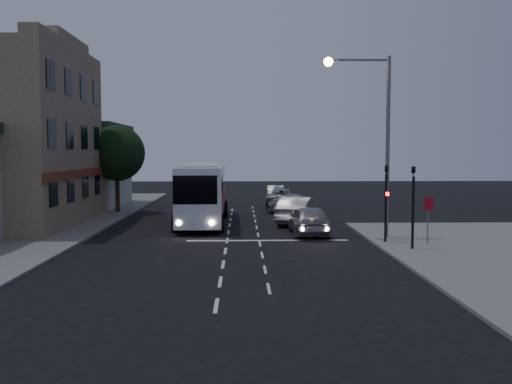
{
  "coord_description": "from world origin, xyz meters",
  "views": [
    {
      "loc": [
        0.74,
        -26.04,
        4.38
      ],
      "look_at": [
        1.52,
        5.18,
        2.2
      ],
      "focal_mm": 40.0,
      "sensor_mm": 36.0,
      "label": 1
    }
  ],
  "objects_px": {
    "car_sedan_b": "(289,205)",
    "regulatory_sign": "(428,213)",
    "streetlight": "(375,125)",
    "traffic_signal_main": "(386,194)",
    "tour_bus": "(203,191)",
    "car_extra": "(275,193)",
    "car_suv": "(309,220)",
    "car_sedan_a": "(298,210)",
    "car_sedan_c": "(281,198)",
    "street_tree": "(117,151)",
    "traffic_signal_side": "(413,197)"
  },
  "relations": [
    {
      "from": "car_sedan_b",
      "to": "regulatory_sign",
      "type": "xyz_separation_m",
      "value": [
        5.26,
        -13.65,
        0.86
      ]
    },
    {
      "from": "car_sedan_b",
      "to": "regulatory_sign",
      "type": "distance_m",
      "value": 14.66
    },
    {
      "from": "car_sedan_b",
      "to": "regulatory_sign",
      "type": "height_order",
      "value": "regulatory_sign"
    },
    {
      "from": "traffic_signal_main",
      "to": "street_tree",
      "type": "relative_size",
      "value": 0.66
    },
    {
      "from": "car_extra",
      "to": "car_sedan_c",
      "type": "bearing_deg",
      "value": 91.66
    },
    {
      "from": "streetlight",
      "to": "regulatory_sign",
      "type": "bearing_deg",
      "value": -51.25
    },
    {
      "from": "car_sedan_b",
      "to": "car_extra",
      "type": "relative_size",
      "value": 1.21
    },
    {
      "from": "tour_bus",
      "to": "car_extra",
      "type": "distance_m",
      "value": 17.38
    },
    {
      "from": "streetlight",
      "to": "street_tree",
      "type": "bearing_deg",
      "value": 140.49
    },
    {
      "from": "car_sedan_a",
      "to": "street_tree",
      "type": "bearing_deg",
      "value": -10.76
    },
    {
      "from": "car_sedan_c",
      "to": "street_tree",
      "type": "height_order",
      "value": "street_tree"
    },
    {
      "from": "tour_bus",
      "to": "car_suv",
      "type": "bearing_deg",
      "value": -43.45
    },
    {
      "from": "street_tree",
      "to": "streetlight",
      "type": "bearing_deg",
      "value": -39.51
    },
    {
      "from": "car_sedan_c",
      "to": "car_extra",
      "type": "distance_m",
      "value": 6.0
    },
    {
      "from": "tour_bus",
      "to": "traffic_signal_side",
      "type": "xyz_separation_m",
      "value": [
        9.97,
        -10.46,
        0.43
      ]
    },
    {
      "from": "car_sedan_a",
      "to": "car_sedan_b",
      "type": "bearing_deg",
      "value": -71.83
    },
    {
      "from": "tour_bus",
      "to": "car_sedan_b",
      "type": "distance_m",
      "value": 7.18
    },
    {
      "from": "car_sedan_b",
      "to": "traffic_signal_side",
      "type": "height_order",
      "value": "traffic_signal_side"
    },
    {
      "from": "car_suv",
      "to": "car_sedan_a",
      "type": "bearing_deg",
      "value": -88.94
    },
    {
      "from": "tour_bus",
      "to": "streetlight",
      "type": "relative_size",
      "value": 1.34
    },
    {
      "from": "traffic_signal_side",
      "to": "streetlight",
      "type": "bearing_deg",
      "value": 105.7
    },
    {
      "from": "car_sedan_a",
      "to": "street_tree",
      "type": "relative_size",
      "value": 0.82
    },
    {
      "from": "traffic_signal_main",
      "to": "car_sedan_b",
      "type": "bearing_deg",
      "value": 105.72
    },
    {
      "from": "tour_bus",
      "to": "street_tree",
      "type": "distance_m",
      "value": 9.06
    },
    {
      "from": "tour_bus",
      "to": "car_extra",
      "type": "xyz_separation_m",
      "value": [
        5.45,
        16.45,
        -1.3
      ]
    },
    {
      "from": "car_sedan_b",
      "to": "car_sedan_c",
      "type": "height_order",
      "value": "car_sedan_b"
    },
    {
      "from": "car_sedan_b",
      "to": "car_extra",
      "type": "distance_m",
      "value": 12.3
    },
    {
      "from": "car_sedan_b",
      "to": "traffic_signal_main",
      "type": "distance_m",
      "value": 13.24
    },
    {
      "from": "traffic_signal_main",
      "to": "streetlight",
      "type": "bearing_deg",
      "value": 100.2
    },
    {
      "from": "tour_bus",
      "to": "regulatory_sign",
      "type": "height_order",
      "value": "tour_bus"
    },
    {
      "from": "tour_bus",
      "to": "car_extra",
      "type": "relative_size",
      "value": 2.87
    },
    {
      "from": "car_extra",
      "to": "car_sedan_a",
      "type": "bearing_deg",
      "value": 91.46
    },
    {
      "from": "car_sedan_c",
      "to": "car_extra",
      "type": "xyz_separation_m",
      "value": [
        -0.16,
        6.0,
        -0.04
      ]
    },
    {
      "from": "car_sedan_b",
      "to": "streetlight",
      "type": "xyz_separation_m",
      "value": [
        3.3,
        -11.22,
        5.0
      ]
    },
    {
      "from": "car_suv",
      "to": "car_extra",
      "type": "height_order",
      "value": "car_suv"
    },
    {
      "from": "car_sedan_a",
      "to": "traffic_signal_side",
      "type": "relative_size",
      "value": 1.24
    },
    {
      "from": "traffic_signal_side",
      "to": "car_extra",
      "type": "bearing_deg",
      "value": 99.54
    },
    {
      "from": "regulatory_sign",
      "to": "street_tree",
      "type": "relative_size",
      "value": 0.35
    },
    {
      "from": "tour_bus",
      "to": "car_sedan_b",
      "type": "xyz_separation_m",
      "value": [
        5.72,
        4.15,
        -1.25
      ]
    },
    {
      "from": "car_sedan_c",
      "to": "car_sedan_b",
      "type": "bearing_deg",
      "value": 95.56
    },
    {
      "from": "regulatory_sign",
      "to": "car_extra",
      "type": "bearing_deg",
      "value": 102.01
    },
    {
      "from": "tour_bus",
      "to": "car_sedan_b",
      "type": "bearing_deg",
      "value": 35.01
    },
    {
      "from": "car_sedan_a",
      "to": "street_tree",
      "type": "xyz_separation_m",
      "value": [
        -12.37,
        6.42,
        3.66
      ]
    },
    {
      "from": "regulatory_sign",
      "to": "traffic_signal_side",
      "type": "bearing_deg",
      "value": -136.08
    },
    {
      "from": "traffic_signal_side",
      "to": "car_sedan_c",
      "type": "bearing_deg",
      "value": 101.78
    },
    {
      "from": "streetlight",
      "to": "traffic_signal_main",
      "type": "bearing_deg",
      "value": -79.8
    },
    {
      "from": "car_suv",
      "to": "street_tree",
      "type": "relative_size",
      "value": 0.76
    },
    {
      "from": "car_suv",
      "to": "car_sedan_b",
      "type": "xyz_separation_m",
      "value": [
        -0.25,
        9.62,
        -0.06
      ]
    },
    {
      "from": "car_sedan_a",
      "to": "streetlight",
      "type": "height_order",
      "value": "streetlight"
    },
    {
      "from": "traffic_signal_side",
      "to": "street_tree",
      "type": "bearing_deg",
      "value": 135.5
    }
  ]
}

